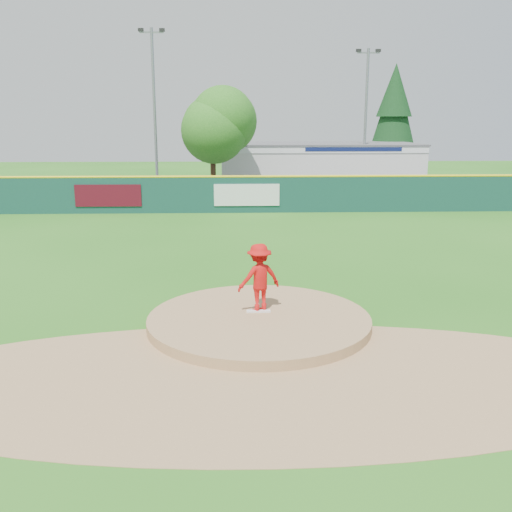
{
  "coord_description": "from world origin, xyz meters",
  "views": [
    {
      "loc": [
        -0.57,
        -13.34,
        4.92
      ],
      "look_at": [
        0.0,
        2.0,
        1.3
      ],
      "focal_mm": 40.0,
      "sensor_mm": 36.0,
      "label": 1
    }
  ],
  "objects_px": {
    "van": "(343,192)",
    "pool_building_grp": "(318,164)",
    "pitcher": "(259,278)",
    "deciduous_tree": "(212,128)",
    "light_pole_left": "(154,105)",
    "conifer_tree": "(394,114)",
    "light_pole_right": "(366,113)"
  },
  "relations": [
    {
      "from": "pitcher",
      "to": "deciduous_tree",
      "type": "height_order",
      "value": "deciduous_tree"
    },
    {
      "from": "pitcher",
      "to": "deciduous_tree",
      "type": "relative_size",
      "value": 0.23
    },
    {
      "from": "pool_building_grp",
      "to": "deciduous_tree",
      "type": "height_order",
      "value": "deciduous_tree"
    },
    {
      "from": "conifer_tree",
      "to": "pitcher",
      "type": "bearing_deg",
      "value": -110.04
    },
    {
      "from": "deciduous_tree",
      "to": "pitcher",
      "type": "bearing_deg",
      "value": -85.3
    },
    {
      "from": "light_pole_left",
      "to": "light_pole_right",
      "type": "xyz_separation_m",
      "value": [
        15.0,
        2.0,
        -0.51
      ]
    },
    {
      "from": "deciduous_tree",
      "to": "conifer_tree",
      "type": "bearing_deg",
      "value": 36.25
    },
    {
      "from": "light_pole_right",
      "to": "van",
      "type": "bearing_deg",
      "value": -110.23
    },
    {
      "from": "pool_building_grp",
      "to": "deciduous_tree",
      "type": "bearing_deg",
      "value": -138.84
    },
    {
      "from": "pitcher",
      "to": "light_pole_left",
      "type": "relative_size",
      "value": 0.16
    },
    {
      "from": "pool_building_grp",
      "to": "conifer_tree",
      "type": "xyz_separation_m",
      "value": [
        7.0,
        4.01,
        3.88
      ]
    },
    {
      "from": "pitcher",
      "to": "pool_building_grp",
      "type": "bearing_deg",
      "value": -122.65
    },
    {
      "from": "deciduous_tree",
      "to": "light_pole_left",
      "type": "height_order",
      "value": "light_pole_left"
    },
    {
      "from": "pool_building_grp",
      "to": "deciduous_tree",
      "type": "relative_size",
      "value": 2.07
    },
    {
      "from": "conifer_tree",
      "to": "van",
      "type": "bearing_deg",
      "value": -114.78
    },
    {
      "from": "deciduous_tree",
      "to": "light_pole_right",
      "type": "distance_m",
      "value": 11.75
    },
    {
      "from": "pitcher",
      "to": "pool_building_grp",
      "type": "xyz_separation_m",
      "value": [
        5.98,
        31.57,
        0.55
      ]
    },
    {
      "from": "van",
      "to": "deciduous_tree",
      "type": "relative_size",
      "value": 0.74
    },
    {
      "from": "pool_building_grp",
      "to": "light_pole_left",
      "type": "height_order",
      "value": "light_pole_left"
    },
    {
      "from": "light_pole_left",
      "to": "light_pole_right",
      "type": "distance_m",
      "value": 15.14
    },
    {
      "from": "van",
      "to": "pool_building_grp",
      "type": "distance_m",
      "value": 11.27
    },
    {
      "from": "deciduous_tree",
      "to": "light_pole_left",
      "type": "bearing_deg",
      "value": 153.43
    },
    {
      "from": "pitcher",
      "to": "deciduous_tree",
      "type": "distance_m",
      "value": 24.89
    },
    {
      "from": "van",
      "to": "light_pole_left",
      "type": "distance_m",
      "value": 14.49
    },
    {
      "from": "deciduous_tree",
      "to": "conifer_tree",
      "type": "height_order",
      "value": "conifer_tree"
    },
    {
      "from": "pool_building_grp",
      "to": "light_pole_left",
      "type": "distance_m",
      "value": 13.72
    },
    {
      "from": "pool_building_grp",
      "to": "conifer_tree",
      "type": "height_order",
      "value": "conifer_tree"
    },
    {
      "from": "van",
      "to": "conifer_tree",
      "type": "height_order",
      "value": "conifer_tree"
    },
    {
      "from": "pool_building_grp",
      "to": "conifer_tree",
      "type": "distance_m",
      "value": 8.95
    },
    {
      "from": "deciduous_tree",
      "to": "light_pole_right",
      "type": "relative_size",
      "value": 0.74
    },
    {
      "from": "deciduous_tree",
      "to": "conifer_tree",
      "type": "xyz_separation_m",
      "value": [
        15.0,
        11.0,
        0.99
      ]
    },
    {
      "from": "van",
      "to": "pool_building_grp",
      "type": "relative_size",
      "value": 0.36
    }
  ]
}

